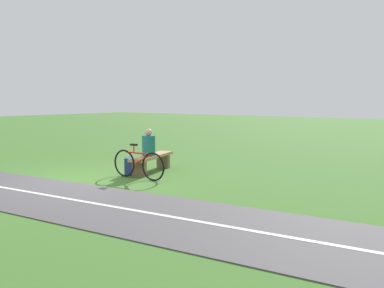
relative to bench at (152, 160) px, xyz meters
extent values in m
plane|color=#3D6B28|center=(2.06, -0.66, -0.34)|extent=(80.00, 80.00, 0.00)
cube|color=#4C494C|center=(3.12, 3.34, -0.33)|extent=(6.30, 36.06, 0.02)
cube|color=silver|center=(3.12, 3.34, -0.32)|extent=(3.48, 31.83, 0.00)
cube|color=#A88456|center=(0.00, 0.00, 0.10)|extent=(1.99, 0.88, 0.08)
cube|color=brown|center=(-0.71, -0.18, -0.14)|extent=(0.25, 0.40, 0.41)
cube|color=brown|center=(0.71, 0.18, -0.14)|extent=(0.25, 0.40, 0.41)
cylinder|color=#1E6B66|center=(0.17, 0.04, 0.43)|extent=(0.45, 0.45, 0.57)
sphere|color=tan|center=(0.17, 0.04, 0.80)|extent=(0.20, 0.20, 0.20)
torus|color=black|center=(0.95, 0.89, 0.02)|extent=(0.06, 0.73, 0.73)
torus|color=black|center=(0.97, -0.11, 0.02)|extent=(0.06, 0.73, 0.73)
cylinder|color=red|center=(0.96, 0.39, 0.33)|extent=(0.05, 0.85, 0.04)
cylinder|color=red|center=(0.95, 0.54, 0.18)|extent=(0.05, 0.62, 0.34)
cylinder|color=red|center=(0.96, 0.24, 0.43)|extent=(0.03, 0.03, 0.20)
cube|color=black|center=(0.96, 0.24, 0.54)|extent=(0.08, 0.20, 0.05)
cube|color=navy|center=(0.71, -0.14, -0.11)|extent=(0.37, 0.35, 0.47)
cube|color=#2A438C|center=(0.65, 0.00, -0.18)|extent=(0.20, 0.12, 0.21)
camera|label=1|loc=(8.36, 7.51, 1.70)|focal=37.28mm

